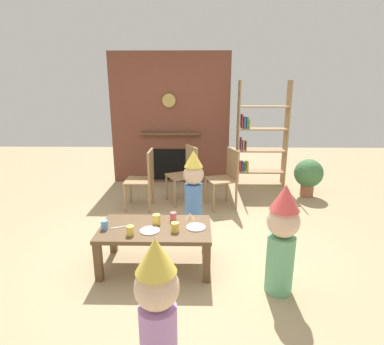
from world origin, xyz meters
TOP-DOWN VIEW (x-y plane):
  - ground_plane at (0.00, 0.00)m, footprint 12.00×12.00m
  - brick_fireplace_feature at (-0.29, 2.60)m, footprint 2.20×0.28m
  - bookshelf at (1.32, 2.40)m, footprint 0.90×0.28m
  - coffee_table at (-0.21, -0.41)m, footprint 1.12×0.62m
  - paper_cup_near_left at (-0.70, -0.46)m, footprint 0.07×0.07m
  - paper_cup_near_right at (0.00, -0.50)m, footprint 0.08×0.08m
  - paper_cup_center at (-0.04, -0.25)m, footprint 0.07×0.07m
  - paper_cup_far_left at (-0.42, -0.58)m, footprint 0.07×0.07m
  - paper_cup_far_right at (-0.20, -0.34)m, footprint 0.08×0.08m
  - paper_plate_front at (0.20, -0.42)m, footprint 0.20×0.20m
  - paper_plate_rear at (-0.25, -0.50)m, footprint 0.19×0.19m
  - birthday_cake_slice at (0.14, -0.21)m, footprint 0.10×0.10m
  - table_fork at (-0.58, -0.43)m, footprint 0.15×0.07m
  - child_with_cone_hat at (-0.02, -1.69)m, footprint 0.27×0.27m
  - child_in_pink at (0.96, -0.80)m, footprint 0.28×0.28m
  - child_by_the_chairs at (0.17, 0.70)m, footprint 0.28×0.28m
  - dining_chair_left at (-0.57, 1.17)m, footprint 0.41×0.41m
  - dining_chair_middle at (0.04, 1.47)m, footprint 0.53×0.53m
  - dining_chair_right at (0.66, 1.26)m, footprint 0.50×0.50m
  - potted_plant_tall at (2.07, 1.74)m, footprint 0.47×0.47m

SIDE VIEW (x-z plane):
  - ground_plane at x=0.00m, z-range 0.00..0.00m
  - coffee_table at x=-0.21m, z-range 0.15..0.59m
  - potted_plant_tall at x=2.07m, z-range 0.06..0.70m
  - table_fork at x=-0.58m, z-range 0.44..0.44m
  - paper_plate_front at x=0.20m, z-range 0.44..0.45m
  - paper_plate_rear at x=-0.25m, z-range 0.44..0.45m
  - birthday_cake_slice at x=0.14m, z-range 0.44..0.51m
  - paper_cup_near_left at x=-0.70m, z-range 0.44..0.53m
  - paper_cup_near_right at x=0.00m, z-range 0.44..0.53m
  - paper_cup_far_left at x=-0.42m, z-range 0.44..0.53m
  - paper_cup_center at x=-0.04m, z-range 0.44..0.53m
  - paper_cup_far_right at x=-0.20m, z-range 0.44..0.54m
  - dining_chair_left at x=-0.57m, z-range 0.06..0.96m
  - dining_chair_middle at x=0.04m, z-range 0.06..0.96m
  - dining_chair_right at x=0.66m, z-range 0.06..0.96m
  - child_with_cone_hat at x=-0.02m, z-range 0.03..1.02m
  - child_by_the_chairs at x=0.17m, z-range 0.03..1.03m
  - child_in_pink at x=0.96m, z-range 0.03..1.05m
  - bookshelf at x=1.32m, z-range -0.08..1.82m
  - brick_fireplace_feature at x=-0.29m, z-range -0.01..2.39m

